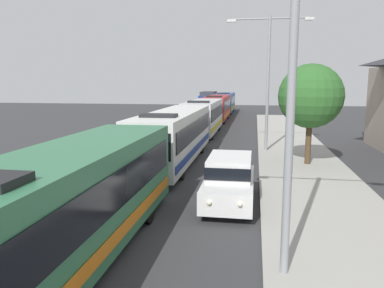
{
  "coord_description": "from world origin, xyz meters",
  "views": [
    {
      "loc": [
        3.3,
        1.04,
        4.72
      ],
      "look_at": [
        0.52,
        17.58,
        1.95
      ],
      "focal_mm": 34.95,
      "sensor_mm": 36.0,
      "label": 1
    }
  ],
  "objects_px": {
    "streetlamp_near": "(293,51)",
    "streetlamp_mid": "(268,71)",
    "bus_lead": "(72,201)",
    "box_truck_oncoming": "(208,100)",
    "bus_second_in_line": "(175,135)",
    "bus_fourth_in_line": "(217,107)",
    "white_suv": "(230,178)",
    "bus_middle": "(204,116)",
    "roadside_tree": "(311,96)",
    "bus_rear": "(225,102)"
  },
  "relations": [
    {
      "from": "bus_lead",
      "to": "streetlamp_near",
      "type": "bearing_deg",
      "value": 1.12
    },
    {
      "from": "streetlamp_mid",
      "to": "roadside_tree",
      "type": "bearing_deg",
      "value": -60.58
    },
    {
      "from": "bus_fourth_in_line",
      "to": "white_suv",
      "type": "bearing_deg",
      "value": -83.35
    },
    {
      "from": "streetlamp_mid",
      "to": "roadside_tree",
      "type": "distance_m",
      "value": 4.78
    },
    {
      "from": "bus_second_in_line",
      "to": "bus_middle",
      "type": "relative_size",
      "value": 1.14
    },
    {
      "from": "bus_lead",
      "to": "box_truck_oncoming",
      "type": "relative_size",
      "value": 1.54
    },
    {
      "from": "bus_second_in_line",
      "to": "bus_fourth_in_line",
      "type": "xyz_separation_m",
      "value": [
        -0.0,
        24.65,
        -0.0
      ]
    },
    {
      "from": "box_truck_oncoming",
      "to": "streetlamp_mid",
      "type": "distance_m",
      "value": 38.95
    },
    {
      "from": "box_truck_oncoming",
      "to": "streetlamp_near",
      "type": "xyz_separation_m",
      "value": [
        8.7,
        -54.57,
        3.71
      ]
    },
    {
      "from": "roadside_tree",
      "to": "streetlamp_mid",
      "type": "bearing_deg",
      "value": 119.42
    },
    {
      "from": "bus_lead",
      "to": "bus_second_in_line",
      "type": "height_order",
      "value": "same"
    },
    {
      "from": "roadside_tree",
      "to": "white_suv",
      "type": "bearing_deg",
      "value": -117.81
    },
    {
      "from": "white_suv",
      "to": "streetlamp_mid",
      "type": "xyz_separation_m",
      "value": [
        1.7,
        11.38,
        4.45
      ]
    },
    {
      "from": "box_truck_oncoming",
      "to": "bus_fourth_in_line",
      "type": "bearing_deg",
      "value": -79.28
    },
    {
      "from": "bus_rear",
      "to": "bus_middle",
      "type": "bearing_deg",
      "value": -90.0
    },
    {
      "from": "white_suv",
      "to": "streetlamp_near",
      "type": "bearing_deg",
      "value": -72.57
    },
    {
      "from": "bus_lead",
      "to": "bus_fourth_in_line",
      "type": "height_order",
      "value": "same"
    },
    {
      "from": "bus_middle",
      "to": "streetlamp_mid",
      "type": "relative_size",
      "value": 1.22
    },
    {
      "from": "bus_middle",
      "to": "box_truck_oncoming",
      "type": "xyz_separation_m",
      "value": [
        -3.3,
        29.5,
        0.01
      ]
    },
    {
      "from": "bus_second_in_line",
      "to": "streetlamp_mid",
      "type": "distance_m",
      "value": 7.88
    },
    {
      "from": "box_truck_oncoming",
      "to": "streetlamp_mid",
      "type": "xyz_separation_m",
      "value": [
        8.7,
        -37.78,
        3.78
      ]
    },
    {
      "from": "bus_second_in_line",
      "to": "box_truck_oncoming",
      "type": "distance_m",
      "value": 42.22
    },
    {
      "from": "bus_rear",
      "to": "streetlamp_near",
      "type": "relative_size",
      "value": 1.25
    },
    {
      "from": "bus_lead",
      "to": "box_truck_oncoming",
      "type": "height_order",
      "value": "bus_lead"
    },
    {
      "from": "streetlamp_near",
      "to": "streetlamp_mid",
      "type": "relative_size",
      "value": 0.98
    },
    {
      "from": "streetlamp_near",
      "to": "streetlamp_mid",
      "type": "distance_m",
      "value": 16.8
    },
    {
      "from": "bus_lead",
      "to": "bus_rear",
      "type": "relative_size",
      "value": 1.03
    },
    {
      "from": "bus_lead",
      "to": "streetlamp_mid",
      "type": "height_order",
      "value": "streetlamp_mid"
    },
    {
      "from": "bus_rear",
      "to": "bus_fourth_in_line",
      "type": "bearing_deg",
      "value": -90.0
    },
    {
      "from": "streetlamp_mid",
      "to": "box_truck_oncoming",
      "type": "bearing_deg",
      "value": 102.97
    },
    {
      "from": "bus_second_in_line",
      "to": "white_suv",
      "type": "height_order",
      "value": "bus_second_in_line"
    },
    {
      "from": "bus_second_in_line",
      "to": "white_suv",
      "type": "bearing_deg",
      "value": -62.38
    },
    {
      "from": "streetlamp_near",
      "to": "white_suv",
      "type": "bearing_deg",
      "value": 107.43
    },
    {
      "from": "white_suv",
      "to": "bus_fourth_in_line",
      "type": "bearing_deg",
      "value": 96.65
    },
    {
      "from": "bus_lead",
      "to": "white_suv",
      "type": "relative_size",
      "value": 2.36
    },
    {
      "from": "bus_second_in_line",
      "to": "bus_fourth_in_line",
      "type": "height_order",
      "value": "same"
    },
    {
      "from": "bus_fourth_in_line",
      "to": "streetlamp_mid",
      "type": "bearing_deg",
      "value": -75.14
    },
    {
      "from": "bus_second_in_line",
      "to": "bus_rear",
      "type": "bearing_deg",
      "value": 90.0
    },
    {
      "from": "white_suv",
      "to": "streetlamp_near",
      "type": "height_order",
      "value": "streetlamp_near"
    },
    {
      "from": "bus_lead",
      "to": "white_suv",
      "type": "distance_m",
      "value": 6.68
    },
    {
      "from": "bus_lead",
      "to": "roadside_tree",
      "type": "distance_m",
      "value": 15.2
    },
    {
      "from": "bus_second_in_line",
      "to": "white_suv",
      "type": "xyz_separation_m",
      "value": [
        3.7,
        -7.07,
        -0.66
      ]
    },
    {
      "from": "bus_rear",
      "to": "roadside_tree",
      "type": "relative_size",
      "value": 1.93
    },
    {
      "from": "bus_second_in_line",
      "to": "bus_fourth_in_line",
      "type": "relative_size",
      "value": 1.09
    },
    {
      "from": "bus_middle",
      "to": "bus_fourth_in_line",
      "type": "xyz_separation_m",
      "value": [
        0.0,
        12.07,
        0.0
      ]
    },
    {
      "from": "bus_fourth_in_line",
      "to": "bus_second_in_line",
      "type": "bearing_deg",
      "value": -90.0
    },
    {
      "from": "bus_fourth_in_line",
      "to": "roadside_tree",
      "type": "relative_size",
      "value": 2.0
    },
    {
      "from": "bus_second_in_line",
      "to": "bus_rear",
      "type": "xyz_separation_m",
      "value": [
        -0.0,
        36.73,
        -0.0
      ]
    },
    {
      "from": "bus_middle",
      "to": "streetlamp_mid",
      "type": "distance_m",
      "value": 10.58
    },
    {
      "from": "bus_middle",
      "to": "bus_lead",
      "type": "bearing_deg",
      "value": -90.0
    }
  ]
}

